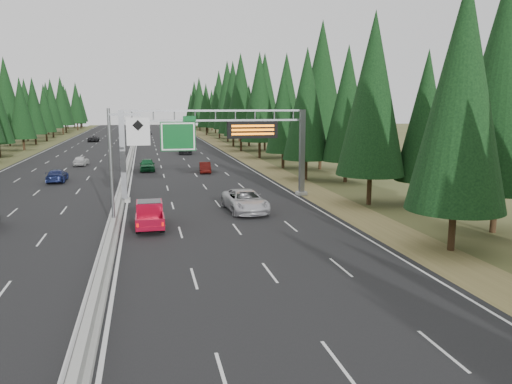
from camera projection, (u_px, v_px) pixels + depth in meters
road at (132, 153)px, 85.97m from camera, size 32.00×260.00×0.08m
shoulder_right at (234, 151)px, 89.80m from camera, size 3.60×260.00×0.06m
shoulder_left at (21, 156)px, 82.14m from camera, size 3.60×260.00×0.06m
median_barrier at (132, 151)px, 85.90m from camera, size 0.70×260.00×0.85m
sign_gantry at (223, 140)px, 43.61m from camera, size 16.75×0.98×7.80m
hov_sign_pole at (120, 160)px, 32.38m from camera, size 2.80×0.50×8.00m
tree_row_right at (279, 97)px, 74.69m from camera, size 11.77×246.53×18.87m
silver_minivan at (245, 201)px, 38.81m from camera, size 3.12×6.19×1.68m
red_pickup at (150, 213)px, 34.10m from camera, size 1.83×5.12×1.67m
car_ahead_green at (147, 165)px, 62.93m from camera, size 1.87×4.58×1.56m
car_ahead_dkred at (205, 167)px, 61.20m from camera, size 1.63×3.97×1.28m
car_ahead_dkgrey at (186, 149)px, 84.94m from camera, size 2.72×5.68×1.60m
car_ahead_white at (182, 138)px, 116.27m from camera, size 2.52×5.26×1.45m
car_ahead_far at (148, 132)px, 138.64m from camera, size 2.03×4.22×1.39m
car_onc_blue at (57, 176)px, 53.89m from camera, size 1.99×4.73×1.36m
car_onc_white at (81, 161)px, 68.41m from camera, size 1.99×4.13×1.36m
car_onc_far at (94, 139)px, 113.41m from camera, size 2.35×5.01×1.39m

